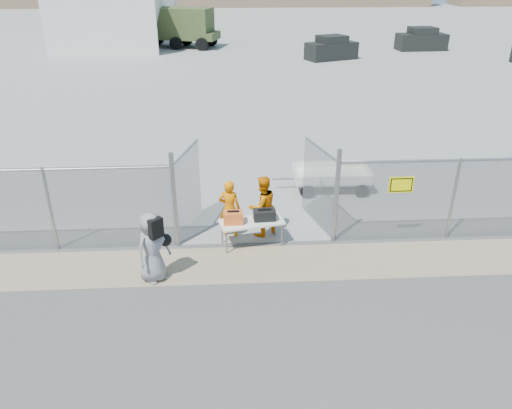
{
  "coord_description": "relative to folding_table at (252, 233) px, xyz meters",
  "views": [
    {
      "loc": [
        -0.65,
        -9.08,
        6.51
      ],
      "look_at": [
        0.0,
        2.0,
        1.1
      ],
      "focal_mm": 35.0,
      "sensor_mm": 36.0,
      "label": 1
    }
  ],
  "objects": [
    {
      "name": "parked_vehicle_near",
      "position": [
        7.23,
        26.53,
        0.5
      ],
      "size": [
        4.06,
        2.96,
        1.67
      ],
      "primitive_type": null,
      "rotation": [
        0.0,
        0.0,
        0.39
      ],
      "color": "black",
      "rests_on": "ground"
    },
    {
      "name": "folding_table",
      "position": [
        0.0,
        0.0,
        0.0
      ],
      "size": [
        1.7,
        0.98,
        0.68
      ],
      "primitive_type": null,
      "rotation": [
        0.0,
        0.0,
        0.21
      ],
      "color": "silver",
      "rests_on": "ground"
    },
    {
      "name": "ground",
      "position": [
        0.12,
        -1.92,
        -0.34
      ],
      "size": [
        160.0,
        160.0,
        0.0
      ],
      "primitive_type": "plane",
      "color": "#3E3E3E"
    },
    {
      "name": "security_worker_left",
      "position": [
        -0.54,
        0.53,
        0.44
      ],
      "size": [
        0.64,
        0.49,
        1.57
      ],
      "primitive_type": "imported",
      "rotation": [
        0.0,
        0.0,
        2.93
      ],
      "color": "orange",
      "rests_on": "ground"
    },
    {
      "name": "utility_trailer",
      "position": [
        2.69,
        3.34,
        0.03
      ],
      "size": [
        3.09,
        1.63,
        0.74
      ],
      "primitive_type": null,
      "rotation": [
        0.0,
        0.0,
        -0.02
      ],
      "color": "silver",
      "rests_on": "ground"
    },
    {
      "name": "tarmac_inside",
      "position": [
        0.12,
        40.08,
        -0.33
      ],
      "size": [
        160.0,
        80.0,
        0.01
      ],
      "primitive_type": "cube",
      "color": "gray",
      "rests_on": "ground"
    },
    {
      "name": "dirt_strip",
      "position": [
        0.12,
        -0.92,
        -0.33
      ],
      "size": [
        44.0,
        1.6,
        0.01
      ],
      "primitive_type": "cube",
      "color": "gray",
      "rests_on": "ground"
    },
    {
      "name": "visitor",
      "position": [
        -2.27,
        -1.4,
        0.49
      ],
      "size": [
        0.95,
        0.95,
        1.67
      ],
      "primitive_type": "imported",
      "rotation": [
        0.0,
        0.0,
        0.78
      ],
      "color": "gray",
      "rests_on": "ground"
    },
    {
      "name": "parked_vehicle_mid",
      "position": [
        15.4,
        30.44,
        0.54
      ],
      "size": [
        3.98,
        1.98,
        1.76
      ],
      "primitive_type": null,
      "rotation": [
        0.0,
        0.0,
        0.06
      ],
      "color": "black",
      "rests_on": "ground"
    },
    {
      "name": "chain_link_fence",
      "position": [
        0.12,
        0.08,
        0.76
      ],
      "size": [
        40.0,
        0.2,
        2.2
      ],
      "primitive_type": null,
      "color": "gray",
      "rests_on": "ground"
    },
    {
      "name": "orange_bag",
      "position": [
        -0.46,
        -0.06,
        0.49
      ],
      "size": [
        0.48,
        0.32,
        0.3
      ],
      "primitive_type": "cube",
      "rotation": [
        0.0,
        0.0,
        0.0
      ],
      "color": "orange",
      "rests_on": "folding_table"
    },
    {
      "name": "military_truck",
      "position": [
        -4.43,
        33.06,
        1.23
      ],
      "size": [
        7.02,
        4.19,
        3.15
      ],
      "primitive_type": null,
      "rotation": [
        0.0,
        0.0,
        -0.28
      ],
      "color": "#404D26",
      "rests_on": "ground"
    },
    {
      "name": "black_duffel",
      "position": [
        0.33,
        0.07,
        0.47
      ],
      "size": [
        0.57,
        0.36,
        0.26
      ],
      "primitive_type": "cube",
      "rotation": [
        0.0,
        0.0,
        0.07
      ],
      "color": "black",
      "rests_on": "folding_table"
    },
    {
      "name": "security_worker_right",
      "position": [
        0.31,
        0.53,
        0.49
      ],
      "size": [
        1.01,
        0.94,
        1.65
      ],
      "primitive_type": "imported",
      "rotation": [
        0.0,
        0.0,
        3.65
      ],
      "color": "orange",
      "rests_on": "ground"
    }
  ]
}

